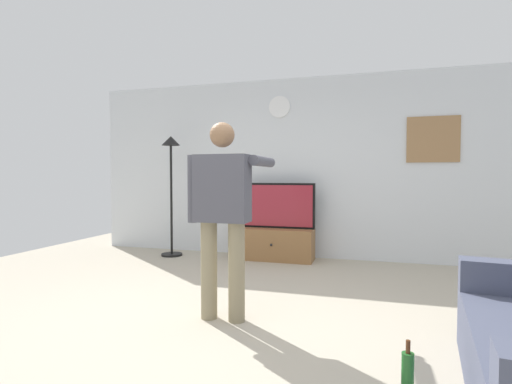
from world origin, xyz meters
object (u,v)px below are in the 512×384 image
(television, at_px, (276,205))
(person_standing_nearer_lamp, at_px, (223,208))
(beverage_bottle, at_px, (408,377))
(floor_lamp, at_px, (171,170))
(tv_stand, at_px, (275,244))
(wall_clock, at_px, (280,107))
(framed_picture, at_px, (433,139))

(television, bearing_deg, person_standing_nearer_lamp, -87.00)
(person_standing_nearer_lamp, bearing_deg, beverage_bottle, -32.23)
(floor_lamp, relative_size, beverage_bottle, 5.32)
(tv_stand, xyz_separation_m, wall_clock, (0.00, 0.29, 2.05))
(person_standing_nearer_lamp, distance_m, beverage_bottle, 1.84)
(tv_stand, relative_size, floor_lamp, 0.61)
(beverage_bottle, bearing_deg, person_standing_nearer_lamp, 147.77)
(television, distance_m, framed_picture, 2.36)
(wall_clock, relative_size, framed_picture, 0.48)
(television, distance_m, floor_lamp, 1.69)
(floor_lamp, xyz_separation_m, person_standing_nearer_lamp, (1.73, -2.27, -0.36))
(framed_picture, xyz_separation_m, beverage_bottle, (-0.63, -3.61, -1.59))
(tv_stand, distance_m, framed_picture, 2.64)
(person_standing_nearer_lamp, relative_size, beverage_bottle, 4.85)
(person_standing_nearer_lamp, bearing_deg, wall_clock, 92.73)
(floor_lamp, height_order, beverage_bottle, floor_lamp)
(wall_clock, bearing_deg, tv_stand, -90.00)
(television, relative_size, wall_clock, 3.54)
(wall_clock, xyz_separation_m, framed_picture, (2.15, 0.00, -0.55))
(wall_clock, xyz_separation_m, person_standing_nearer_lamp, (0.13, -2.72, -1.32))
(floor_lamp, bearing_deg, tv_stand, 5.76)
(person_standing_nearer_lamp, height_order, beverage_bottle, person_standing_nearer_lamp)
(tv_stand, relative_size, wall_clock, 3.45)
(framed_picture, bearing_deg, wall_clock, -179.87)
(framed_picture, relative_size, floor_lamp, 0.37)
(person_standing_nearer_lamp, xyz_separation_m, beverage_bottle, (1.40, -0.88, -0.81))
(television, bearing_deg, wall_clock, 90.00)
(wall_clock, distance_m, beverage_bottle, 4.46)
(television, xyz_separation_m, person_standing_nearer_lamp, (0.13, -2.48, 0.16))
(wall_clock, height_order, framed_picture, wall_clock)
(tv_stand, bearing_deg, person_standing_nearer_lamp, -86.94)
(wall_clock, bearing_deg, framed_picture, 0.13)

